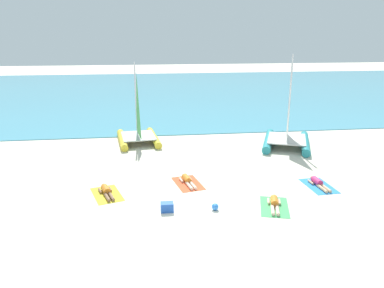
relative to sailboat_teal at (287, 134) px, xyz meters
The scene contains 14 objects.
ground_plane 6.65m from the sailboat_teal, 160.16° to the left, with size 120.00×120.00×0.00m, color beige.
ocean_water 24.23m from the sailboat_teal, 104.85° to the left, with size 120.00×40.00×0.05m, color #4C9EB7.
sailboat_teal is the anchor object (origin of this frame).
sailboat_yellow 9.25m from the sailboat_teal, 167.40° to the left, with size 2.89×4.10×5.00m.
towel_leftmost 11.91m from the sailboat_teal, 150.35° to the right, with size 1.10×1.90×0.01m, color yellow.
sunbather_leftmost 11.89m from the sailboat_teal, 150.67° to the right, with size 0.84×1.54×0.30m.
towel_center_left 8.46m from the sailboat_teal, 142.67° to the right, with size 1.10×1.90×0.01m, color #EA5933.
sunbather_center_left 8.42m from the sailboat_teal, 143.08° to the right, with size 0.71×1.56×0.30m.
towel_center_right 8.75m from the sailboat_teal, 113.91° to the right, with size 1.10×1.90×0.01m, color #4CB266.
sunbather_center_right 8.68m from the sailboat_teal, 113.97° to the right, with size 0.81×1.55×0.30m.
towel_rightmost 6.28m from the sailboat_teal, 97.40° to the right, with size 1.10×1.90×0.01m, color #338CD8.
sunbather_rightmost 6.20m from the sailboat_teal, 97.52° to the right, with size 0.57×1.57×0.30m.
beach_ball 9.94m from the sailboat_teal, 126.89° to the right, with size 0.28×0.28×0.28m, color #337FE5.
cooler_box 11.07m from the sailboat_teal, 135.18° to the right, with size 0.50×0.36×0.36m, color blue.
Camera 1 is at (-2.37, -13.42, 6.74)m, focal length 35.15 mm.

